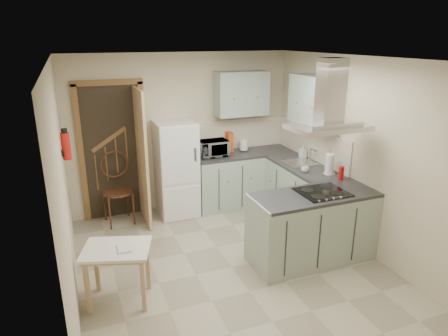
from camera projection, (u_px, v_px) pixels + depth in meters
name	position (u px, v px, depth m)	size (l,w,h in m)	color
floor	(232.00, 267.00, 4.95)	(4.20, 4.20, 0.00)	tan
ceiling	(233.00, 59.00, 4.16)	(4.20, 4.20, 0.00)	silver
back_wall	(182.00, 133.00, 6.41)	(3.60, 3.60, 0.00)	beige
left_wall	(64.00, 193.00, 3.93)	(4.20, 4.20, 0.00)	beige
right_wall	(360.00, 156.00, 5.18)	(4.20, 4.20, 0.00)	beige
doorway	(113.00, 152.00, 6.07)	(1.10, 0.12, 2.10)	brown
fridge	(176.00, 169.00, 6.23)	(0.60, 0.60, 1.50)	white
counter_back	(227.00, 180.00, 6.63)	(1.08, 0.60, 0.90)	#9EB2A0
counter_right	(292.00, 187.00, 6.32)	(0.60, 1.95, 0.90)	#9EB2A0
splashback	(237.00, 134.00, 6.77)	(1.68, 0.02, 0.50)	beige
wall_cabinet_back	(241.00, 94.00, 6.40)	(0.85, 0.35, 0.70)	#9EB2A0
wall_cabinet_right	(315.00, 101.00, 5.68)	(0.35, 0.90, 0.70)	#9EB2A0
peninsula	(313.00, 227.00, 5.00)	(1.55, 0.65, 0.90)	#9EB2A0
hob	(322.00, 192.00, 4.89)	(0.58, 0.50, 0.01)	black
extractor_hood	(328.00, 127.00, 4.64)	(0.90, 0.55, 0.10)	silver
sink	(300.00, 163.00, 6.02)	(0.45, 0.40, 0.01)	silver
fire_extinguisher	(66.00, 146.00, 4.67)	(0.10, 0.10, 0.32)	#B2140F
drop_leaf_table	(119.00, 274.00, 4.24)	(0.68, 0.51, 0.64)	tan
bentwood_chair	(118.00, 192.00, 5.99)	(0.44, 0.44, 1.00)	#55201C
microwave	(213.00, 148.00, 6.34)	(0.46, 0.31, 0.26)	black
kettle	(244.00, 145.00, 6.64)	(0.14, 0.14, 0.21)	white
cereal_box	(229.00, 141.00, 6.65)	(0.08, 0.21, 0.31)	#CB4E17
soap_bottle	(303.00, 151.00, 6.27)	(0.09, 0.10, 0.21)	#A8ABB4
paper_towel	(329.00, 164.00, 5.49)	(0.12, 0.12, 0.30)	white
cup	(305.00, 169.00, 5.62)	(0.10, 0.10, 0.08)	silver
red_bottle	(341.00, 173.00, 5.30)	(0.07, 0.07, 0.19)	red
book	(117.00, 246.00, 4.08)	(0.14, 0.19, 0.09)	#A43C36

